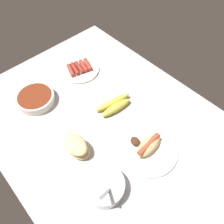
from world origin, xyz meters
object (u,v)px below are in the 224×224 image
(bread_stack, at_px, (77,146))
(plate_sausages, at_px, (80,69))
(bowl_chili, at_px, (36,98))
(bowl_coleslaw, at_px, (104,186))
(banana_bunch, at_px, (114,105))
(plate_hotdog_assembled, at_px, (147,147))

(bread_stack, xyz_separation_m, plate_sausages, (-0.37, 0.30, -0.03))
(bowl_chili, distance_m, bowl_coleslaw, 0.53)
(plate_sausages, bearing_deg, bowl_chili, -84.29)
(plate_sausages, bearing_deg, bread_stack, -38.95)
(banana_bunch, height_order, plate_sausages, banana_bunch)
(plate_hotdog_assembled, bearing_deg, bowl_chili, -159.22)
(bowl_chili, bearing_deg, bowl_coleslaw, -3.77)
(bread_stack, distance_m, plate_sausages, 0.47)
(plate_sausages, bearing_deg, banana_bunch, -6.21)
(plate_hotdog_assembled, relative_size, plate_sausages, 1.21)
(bread_stack, bearing_deg, banana_bunch, 102.45)
(banana_bunch, bearing_deg, bowl_chili, -138.34)
(bowl_coleslaw, bearing_deg, plate_sausages, 150.35)
(plate_hotdog_assembled, relative_size, bowl_coleslaw, 1.60)
(bread_stack, height_order, plate_sausages, bread_stack)
(bowl_chili, bearing_deg, plate_hotdog_assembled, 20.78)
(plate_hotdog_assembled, relative_size, bread_stack, 1.99)
(bread_stack, bearing_deg, bowl_chili, 177.75)
(plate_hotdog_assembled, height_order, banana_bunch, plate_hotdog_assembled)
(plate_hotdog_assembled, xyz_separation_m, bowl_coleslaw, (0.00, -0.24, 0.01))
(banana_bunch, xyz_separation_m, plate_sausages, (-0.31, 0.03, -0.01))
(bowl_chili, bearing_deg, banana_bunch, 41.66)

